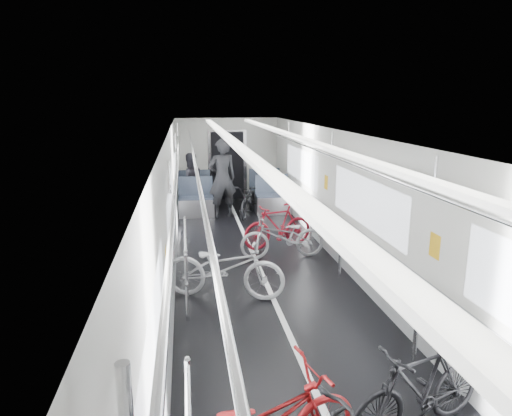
# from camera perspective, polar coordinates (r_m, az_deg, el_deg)

# --- Properties ---
(car_shell) EXTENTS (3.02, 14.01, 2.41)m
(car_shell) POSITION_cam_1_polar(r_m,az_deg,el_deg) (8.53, -0.31, 1.21)
(car_shell) COLOR black
(car_shell) RESTS_ON ground
(bike_left_far) EXTENTS (1.95, 1.17, 0.97)m
(bike_left_far) POSITION_cam_1_polar(r_m,az_deg,el_deg) (6.91, -3.98, -7.40)
(bike_left_far) COLOR #BABBBF
(bike_left_far) RESTS_ON floor
(bike_right_near) EXTENTS (1.53, 0.82, 0.88)m
(bike_right_near) POSITION_cam_1_polar(r_m,az_deg,el_deg) (4.58, 19.75, -20.47)
(bike_right_near) COLOR black
(bike_right_near) RESTS_ON floor
(bike_right_mid) EXTENTS (1.63, 0.61, 0.85)m
(bike_right_mid) POSITION_cam_1_polar(r_m,az_deg,el_deg) (8.58, 3.38, -3.59)
(bike_right_mid) COLOR #98989C
(bike_right_mid) RESTS_ON floor
(bike_right_far) EXTENTS (1.57, 0.83, 0.91)m
(bike_right_far) POSITION_cam_1_polar(r_m,az_deg,el_deg) (9.20, 2.76, -2.21)
(bike_right_far) COLOR maroon
(bike_right_far) RESTS_ON floor
(bike_aisle) EXTENTS (1.05, 1.70, 0.84)m
(bike_aisle) POSITION_cam_1_polar(r_m,az_deg,el_deg) (11.65, -0.96, 1.01)
(bike_aisle) COLOR black
(bike_aisle) RESTS_ON floor
(person_standing) EXTENTS (0.82, 0.65, 1.99)m
(person_standing) POSITION_cam_1_polar(r_m,az_deg,el_deg) (11.47, -4.25, 3.69)
(person_standing) COLOR black
(person_standing) RESTS_ON floor
(person_seated) EXTENTS (0.89, 0.77, 1.55)m
(person_seated) POSITION_cam_1_polar(r_m,az_deg,el_deg) (12.31, -8.22, 3.24)
(person_seated) COLOR #28272D
(person_seated) RESTS_ON floor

